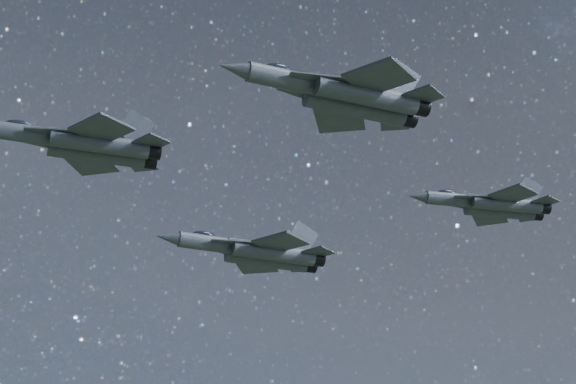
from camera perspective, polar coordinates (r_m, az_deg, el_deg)
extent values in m
cylinder|color=#353B42|center=(83.99, -14.88, 3.31)|extent=(7.46, 2.70, 1.54)
ellipsoid|color=black|center=(84.31, -15.63, 3.85)|extent=(2.49, 1.40, 0.76)
cube|color=#353B42|center=(84.21, -11.41, 2.83)|extent=(8.23, 2.76, 1.28)
cylinder|color=#353B42|center=(83.16, -11.08, 2.82)|extent=(8.44, 2.85, 1.54)
cylinder|color=#353B42|center=(84.92, -11.26, 2.23)|extent=(8.44, 2.85, 1.54)
cylinder|color=black|center=(83.66, -8.00, 2.41)|extent=(1.50, 1.61, 1.42)
cylinder|color=black|center=(85.42, -8.24, 1.84)|extent=(1.50, 1.61, 1.42)
cube|color=#353B42|center=(82.79, -13.60, 3.49)|extent=(5.17, 1.24, 0.12)
cube|color=#353B42|center=(85.18, -13.77, 2.68)|extent=(5.20, 2.80, 0.12)
cube|color=#353B42|center=(81.13, -10.99, 3.69)|extent=(5.62, 5.67, 0.20)
cube|color=#353B42|center=(87.12, -11.58, 1.70)|extent=(5.11, 5.37, 0.20)
cube|color=#353B42|center=(82.57, -8.10, 2.95)|extent=(3.32, 3.35, 0.15)
cube|color=#353B42|center=(86.59, -8.64, 1.63)|extent=(3.00, 3.11, 0.15)
cube|color=#353B42|center=(84.09, -9.03, 3.77)|extent=(3.44, 0.58, 3.52)
cube|color=#353B42|center=(86.26, -9.30, 3.03)|extent=(3.37, 0.98, 3.52)
cylinder|color=#353B42|center=(95.83, -4.30, -3.10)|extent=(7.76, 3.26, 1.60)
cone|color=#353B42|center=(94.62, -7.15, -2.69)|extent=(2.72, 1.95, 1.44)
ellipsoid|color=black|center=(95.79, -4.99, -2.57)|extent=(2.62, 1.60, 0.79)
cube|color=#353B42|center=(97.39, -1.30, -3.55)|extent=(8.55, 3.38, 1.33)
cylinder|color=#353B42|center=(96.45, -0.86, -3.63)|extent=(8.77, 3.48, 1.60)
cylinder|color=#353B42|center=(98.26, -1.29, -4.03)|extent=(8.77, 3.48, 1.60)
cylinder|color=black|center=(98.10, 1.73, -3.99)|extent=(1.63, 1.74, 1.48)
cylinder|color=black|center=(99.88, 1.26, -4.37)|extent=(1.63, 1.74, 1.48)
cube|color=#353B42|center=(95.07, -2.99, -3.03)|extent=(5.37, 1.30, 0.12)
cube|color=#353B42|center=(97.53, -3.51, -3.58)|extent=(5.34, 3.19, 0.12)
cube|color=#353B42|center=(94.31, -0.45, -3.01)|extent=(5.88, 5.88, 0.21)
cube|color=#353B42|center=(100.44, -1.88, -4.36)|extent=(5.13, 5.45, 0.21)
cube|color=#353B42|center=(96.87, 1.81, -3.59)|extent=(3.48, 3.49, 0.15)
cube|color=#353B42|center=(100.96, 0.76, -4.47)|extent=(3.01, 3.15, 0.15)
cube|color=#353B42|center=(97.95, 0.83, -2.74)|extent=(3.56, 0.67, 3.65)
cube|color=#353B42|center=(100.17, 0.27, -3.25)|extent=(3.45, 1.23, 3.65)
cylinder|color=#353B42|center=(70.79, 0.36, 6.58)|extent=(7.35, 3.22, 1.52)
cone|color=#353B42|center=(69.37, -3.23, 7.33)|extent=(2.60, 1.89, 1.36)
ellipsoid|color=black|center=(70.79, -0.52, 7.27)|extent=(2.49, 1.55, 0.75)
cube|color=#353B42|center=(72.62, 4.06, 5.74)|extent=(8.10, 3.35, 1.27)
cylinder|color=#353B42|center=(71.81, 4.69, 5.74)|extent=(8.30, 3.46, 1.52)
cylinder|color=#353B42|center=(73.31, 4.00, 5.04)|extent=(8.30, 3.46, 1.52)
cylinder|color=black|center=(73.74, 7.81, 5.03)|extent=(1.57, 1.67, 1.40)
cylinder|color=black|center=(75.20, 7.07, 4.37)|extent=(1.57, 1.67, 1.40)
cube|color=#353B42|center=(70.31, 2.10, 6.72)|extent=(5.11, 1.34, 0.12)
cube|color=#353B42|center=(72.37, 1.23, 5.73)|extent=(5.04, 3.11, 0.12)
cube|color=#353B42|center=(70.06, 5.41, 6.78)|extent=(5.58, 5.57, 0.19)
cube|color=#353B42|center=(75.15, 3.07, 4.39)|extent=(4.81, 5.12, 0.19)
cube|color=#353B42|center=(72.72, 8.02, 5.67)|extent=(3.30, 3.30, 0.15)
cube|color=#353B42|center=(76.08, 6.34, 4.13)|extent=(2.82, 2.95, 0.15)
cube|color=#353B42|center=(73.75, 6.70, 6.63)|extent=(3.37, 0.70, 3.46)
cube|color=#353B42|center=(75.57, 5.81, 5.76)|extent=(3.25, 1.23, 3.46)
cylinder|color=#353B42|center=(96.00, 9.99, -0.47)|extent=(6.39, 1.69, 1.33)
cone|color=#353B42|center=(94.63, 7.68, -0.27)|extent=(2.11, 1.31, 1.20)
ellipsoid|color=black|center=(95.90, 9.39, -0.07)|extent=(2.08, 1.01, 0.66)
cube|color=#353B42|center=(97.64, 12.42, -0.70)|extent=(7.07, 1.67, 1.11)
cylinder|color=#353B42|center=(96.91, 12.83, -0.73)|extent=(7.24, 1.73, 1.33)
cylinder|color=#353B42|center=(98.34, 12.43, -1.12)|extent=(7.24, 1.73, 1.33)
cylinder|color=black|center=(98.55, 14.92, -0.91)|extent=(1.18, 1.29, 1.23)
cylinder|color=black|center=(99.95, 14.50, -1.29)|extent=(1.18, 1.29, 1.23)
cube|color=#353B42|center=(95.54, 11.10, -0.33)|extent=(4.53, 1.53, 0.10)
cube|color=#353B42|center=(97.48, 10.60, -0.87)|extent=(4.54, 2.00, 0.10)
cube|color=#353B42|center=(95.22, 13.21, -0.14)|extent=(4.77, 4.87, 0.17)
cube|color=#353B42|center=(100.05, 11.87, -1.48)|extent=(4.62, 4.78, 0.17)
cube|color=#353B42|center=(97.56, 15.00, -0.55)|extent=(2.81, 2.86, 0.13)
cube|color=#353B42|center=(100.78, 14.05, -1.43)|extent=(2.72, 2.79, 0.13)
cube|color=#353B42|center=(98.39, 14.11, 0.07)|extent=(2.97, 0.42, 3.04)
cube|color=#353B42|center=(100.14, 13.60, -0.42)|extent=(2.96, 0.54, 3.04)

